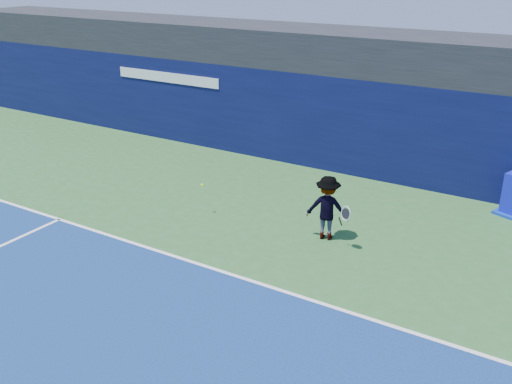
# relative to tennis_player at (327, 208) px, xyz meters

# --- Properties ---
(ground) EXTENTS (80.00, 80.00, 0.00)m
(ground) POSITION_rel_tennis_player_xyz_m (-1.36, -5.66, -0.79)
(ground) COLOR #2E602B
(ground) RESTS_ON ground
(baseline) EXTENTS (24.00, 0.10, 0.01)m
(baseline) POSITION_rel_tennis_player_xyz_m (-1.36, -2.66, -0.79)
(baseline) COLOR white
(baseline) RESTS_ON ground
(stadium_band) EXTENTS (36.00, 3.00, 1.20)m
(stadium_band) POSITION_rel_tennis_player_xyz_m (-1.36, 5.84, 2.81)
(stadium_band) COLOR black
(stadium_band) RESTS_ON back_wall_assembly
(back_wall_assembly) EXTENTS (36.00, 1.03, 3.00)m
(back_wall_assembly) POSITION_rel_tennis_player_xyz_m (-1.37, 4.84, 0.71)
(back_wall_assembly) COLOR #0A0E38
(back_wall_assembly) RESTS_ON ground
(tennis_player) EXTENTS (1.31, 0.82, 1.59)m
(tennis_player) POSITION_rel_tennis_player_xyz_m (0.00, 0.00, 0.00)
(tennis_player) COLOR white
(tennis_player) RESTS_ON ground
(tennis_ball) EXTENTS (0.08, 0.08, 0.08)m
(tennis_ball) POSITION_rel_tennis_player_xyz_m (-3.40, -0.38, 0.02)
(tennis_ball) COLOR #D4ED1A
(tennis_ball) RESTS_ON ground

